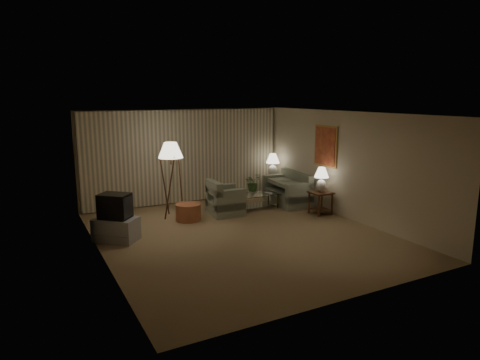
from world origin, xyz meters
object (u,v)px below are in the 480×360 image
Objects in this scene: tv_cabinet at (116,229)px; table_lamp_far at (273,163)px; floor_lamp at (171,178)px; side_table_near at (321,199)px; ottoman at (188,212)px; armchair at (225,201)px; coffee_table at (257,199)px; crt_tv at (115,206)px; sofa at (287,191)px; side_table_far at (272,183)px; table_lamp_near at (321,177)px; vase at (253,191)px.

table_lamp_far is at bearing 62.61° from tv_cabinet.
floor_lamp reaches higher than tv_cabinet.
side_table_near is 0.95× the size of ottoman.
side_table_near is at bearing -113.71° from armchair.
table_lamp_far is (2.22, 1.23, 0.66)m from armchair.
coffee_table is 1.52× the size of crt_tv.
sofa is 2.46× the size of table_lamp_far.
ottoman is (-1.07, -0.06, -0.15)m from armchair.
sofa is at bearing 52.48° from tv_cabinet.
ottoman is at bearing 61.58° from tv_cabinet.
armchair is at bearing -18.34° from floor_lamp.
tv_cabinet is 2.19m from floor_lamp.
table_lamp_far is at bearing 90.00° from side_table_far.
tv_cabinet is (-5.20, 0.39, -0.16)m from side_table_near.
sofa is 2.96× the size of side_table_near.
table_lamp_near is at bearing -24.16° from floor_lamp.
sofa is at bearing -3.94° from floor_lamp.
side_table_near is 5.22m from tv_cabinet.
side_table_near is 3.46m from ottoman.
ottoman is at bearing 97.09° from armchair.
vase is (3.86, 0.86, 0.25)m from tv_cabinet.
table_lamp_far is 0.69× the size of tv_cabinet.
armchair reaches higher than side_table_near.
coffee_table is 1.12× the size of tv_cabinet.
armchair is at bearing -78.77° from sofa.
floor_lamp is at bearing 155.84° from side_table_near.
tv_cabinet is at bearing 0.00° from crt_tv.
crt_tv is 2.07m from floor_lamp.
tv_cabinet is at bearing -73.62° from sofa.
sofa is at bearing -80.76° from armchair.
tv_cabinet is (-5.20, -1.98, -0.78)m from table_lamp_far.
crt_tv is 2.11m from ottoman.
side_table_far reaches higher than coffee_table.
armchair is 1.33× the size of table_lamp_far.
side_table_near is at bearing -43.04° from vase.
table_lamp_near is at bearing -18.28° from ottoman.
sofa reaches higher than side_table_far.
ottoman is (1.92, 0.69, -0.56)m from crt_tv.
crt_tv is at bearing -167.49° from vase.
table_lamp_far reaches higher than vase.
side_table_near and side_table_far have the same top height.
table_lamp_far is at bearing 43.42° from coffee_table.
floor_lamp is at bearing -167.34° from table_lamp_far.
sofa is at bearing -98.33° from side_table_far.
table_lamp_far is at bearing 177.33° from sofa.
side_table_far is 0.31× the size of floor_lamp.
crt_tv reaches higher than sofa.
side_table_far is at bearing -57.38° from armchair.
crt_tv is at bearing -144.59° from floor_lamp.
side_table_far is at bearing 40.04° from vase.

